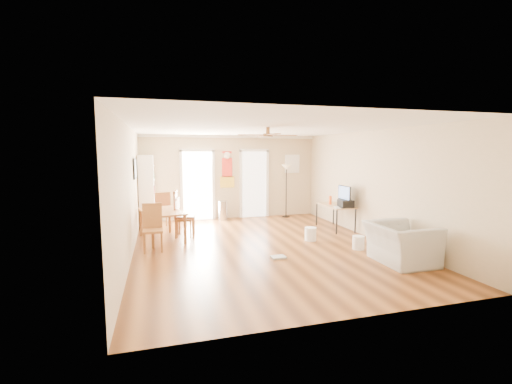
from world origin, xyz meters
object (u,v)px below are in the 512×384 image
object	(u,v)px
dining_chair_far	(161,210)
trash_can	(223,210)
dining_chair_right_a	(185,214)
bookshelf	(147,191)
dining_chair_right_b	(185,217)
torchiere_lamp	(286,191)
dining_chair_near	(153,228)
armchair	(401,244)
wastebasket_a	(311,234)
dining_table	(162,225)
wastebasket_b	(358,243)
computer_desk	(335,217)
printer	(346,204)

from	to	relation	value
dining_chair_far	trash_can	size ratio (longest dim) A/B	1.70
dining_chair_right_a	bookshelf	bearing A→B (deg)	39.93
dining_chair_right_b	dining_chair_far	world-z (taller)	dining_chair_far
dining_chair_far	dining_chair_right_a	bearing A→B (deg)	102.56
bookshelf	torchiere_lamp	size ratio (longest dim) A/B	1.18
dining_chair_right_b	dining_chair_near	bearing A→B (deg)	161.69
armchair	trash_can	bearing A→B (deg)	27.69
wastebasket_a	dining_chair_right_b	bearing A→B (deg)	156.04
trash_can	torchiere_lamp	bearing A→B (deg)	-1.32
dining_chair_far	armchair	xyz separation A→B (m)	(4.30, -4.33, -0.13)
dining_table	trash_can	bearing A→B (deg)	47.35
wastebasket_b	armchair	world-z (taller)	armchair
dining_table	wastebasket_a	distance (m)	3.54
bookshelf	wastebasket_a	bearing A→B (deg)	-54.01
dining_chair_right_a	dining_chair_near	bearing A→B (deg)	155.42
dining_table	dining_chair_right_b	distance (m)	0.61
wastebasket_b	armchair	distance (m)	1.08
dining_table	computer_desk	bearing A→B (deg)	-0.93
dining_chair_right_b	bookshelf	bearing A→B (deg)	45.87
dining_chair_right_a	dining_chair_far	size ratio (longest dim) A/B	1.14
bookshelf	dining_chair_right_a	world-z (taller)	bookshelf
trash_can	torchiere_lamp	xyz separation A→B (m)	(2.06, -0.05, 0.55)
dining_table	wastebasket_b	distance (m)	4.52
dining_table	wastebasket_a	xyz separation A→B (m)	(3.38, -1.04, -0.19)
dining_table	bookshelf	bearing A→B (deg)	102.21
dining_table	printer	distance (m)	4.65
wastebasket_b	dining_chair_near	bearing A→B (deg)	165.85
printer	computer_desk	bearing A→B (deg)	103.70
dining_chair_near	wastebasket_a	bearing A→B (deg)	-2.38
dining_table	dining_chair_near	size ratio (longest dim) A/B	1.42
dining_chair_right_a	torchiere_lamp	size ratio (longest dim) A/B	0.68
dining_chair_right_a	computer_desk	size ratio (longest dim) A/B	0.92
bookshelf	trash_can	world-z (taller)	bookshelf
printer	wastebasket_a	xyz separation A→B (m)	(-1.22, -0.53, -0.60)
bookshelf	dining_chair_right_b	xyz separation A→B (m)	(0.93, -1.54, -0.52)
torchiere_lamp	wastebasket_a	xyz separation A→B (m)	(-0.51, -2.97, -0.69)
dining_chair_near	dining_table	bearing A→B (deg)	77.44
wastebasket_a	armchair	size ratio (longest dim) A/B	0.27
dining_chair_right_a	dining_chair_near	world-z (taller)	dining_chair_right_a
dining_chair_far	dining_chair_near	bearing A→B (deg)	71.58
dining_chair_near	printer	bearing A→B (deg)	4.42
torchiere_lamp	computer_desk	world-z (taller)	torchiere_lamp
dining_chair_right_a	computer_desk	bearing A→B (deg)	-84.04
dining_chair_near	dining_chair_far	distance (m)	2.24
printer	wastebasket_b	world-z (taller)	printer
dining_table	wastebasket_b	world-z (taller)	dining_table
wastebasket_b	dining_table	bearing A→B (deg)	153.73
dining_chair_right_a	computer_desk	world-z (taller)	dining_chair_right_a
wastebasket_a	wastebasket_b	bearing A→B (deg)	-54.91
bookshelf	dining_table	size ratio (longest dim) A/B	1.42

